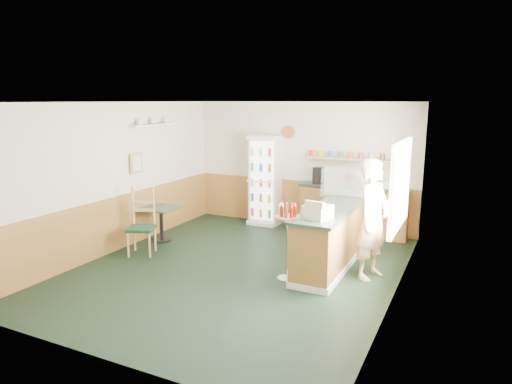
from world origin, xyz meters
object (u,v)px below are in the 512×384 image
Objects in this scene: shopkeeper at (373,219)px; condiment_stand at (287,229)px; display_case at (348,182)px; cafe_table at (161,217)px; cafe_chair at (144,219)px; drinks_fridge at (265,180)px; cash_register at (318,212)px.

condiment_stand is at bearing 136.95° from shopkeeper.
shopkeeper is 1.59× the size of condiment_stand.
display_case reaches higher than cafe_table.
display_case reaches higher than cafe_chair.
cafe_table is (-4.10, 0.10, -0.45)m from shopkeeper.
cafe_chair is (-3.94, -0.59, -0.31)m from shopkeeper.
shopkeeper is (0.70, -1.17, -0.33)m from display_case.
drinks_fridge is 2.35m from display_case.
drinks_fridge reaches higher than cash_register.
condiment_stand is (1.66, -2.81, -0.19)m from drinks_fridge.
display_case is 0.48× the size of shopkeeper.
drinks_fridge is 1.65× the size of cafe_chair.
cash_register reaches higher than condiment_stand.
display_case is 3.75m from cafe_chair.
display_case is 1.41m from shopkeeper.
display_case reaches higher than condiment_stand.
shopkeeper is 4.00m from cafe_chair.
cash_register is 0.19× the size of shopkeeper.
cafe_table is at bearing 79.47° from cafe_chair.
shopkeeper is 1.56× the size of cafe_chair.
display_case is at bearing -25.06° from drinks_fridge.
drinks_fridge is at bearing 154.94° from display_case.
cafe_chair is at bearing -151.40° from display_case.
shopkeeper is 2.73× the size of cafe_table.
display_case is 1.93m from condiment_stand.
cafe_chair is (-3.24, -1.77, -0.64)m from display_case.
shopkeeper is at bearing 29.44° from condiment_stand.
cash_register is at bearing -52.33° from drinks_fridge.
drinks_fridge reaches higher than shopkeeper.
cash_register is 0.30× the size of cafe_chair.
cafe_table is at bearing 106.16° from shopkeeper.
shopkeeper reaches higher than cash_register.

